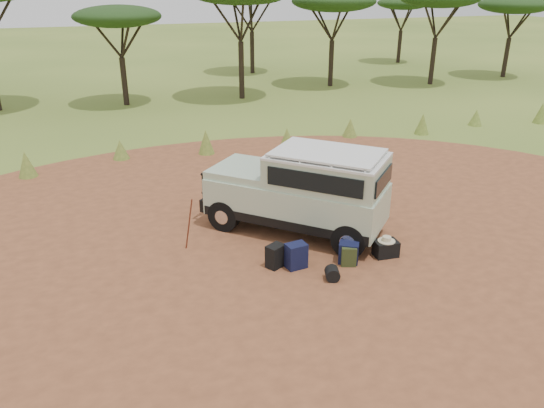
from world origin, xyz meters
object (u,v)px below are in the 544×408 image
object	(u,v)px
walking_staff	(189,224)
backpack_black	(275,256)
backpack_navy	(296,256)
safari_vehicle	(302,192)
hard_case	(386,249)
backpack_olive	(349,256)
duffel_navy	(349,253)

from	to	relation	value
walking_staff	backpack_black	xyz separation A→B (m)	(1.63, -1.41, -0.40)
walking_staff	backpack_navy	distance (m)	2.62
safari_vehicle	hard_case	distance (m)	2.46
safari_vehicle	backpack_navy	size ratio (longest dim) A/B	7.64
backpack_olive	hard_case	distance (m)	1.01
walking_staff	hard_case	size ratio (longest dim) A/B	2.54
safari_vehicle	backpack_olive	bearing A→B (deg)	-36.20
backpack_black	duffel_navy	bearing A→B (deg)	-41.55
walking_staff	backpack_olive	xyz separation A→B (m)	(3.19, -1.88, -0.44)
safari_vehicle	backpack_navy	distance (m)	2.02
backpack_olive	backpack_black	bearing A→B (deg)	-176.63
walking_staff	backpack_black	bearing A→B (deg)	-78.58
walking_staff	duffel_navy	distance (m)	3.72
duffel_navy	backpack_olive	bearing A→B (deg)	-85.90
backpack_navy	duffel_navy	xyz separation A→B (m)	(1.20, -0.18, -0.05)
backpack_olive	duffel_navy	bearing A→B (deg)	83.71
safari_vehicle	duffel_navy	xyz separation A→B (m)	(0.39, -1.86, -0.81)
walking_staff	backpack_black	size ratio (longest dim) A/B	2.56
backpack_black	hard_case	xyz separation A→B (m)	(2.57, -0.37, -0.08)
walking_staff	duffel_navy	world-z (taller)	walking_staff
backpack_olive	walking_staff	bearing A→B (deg)	169.69
duffel_navy	hard_case	size ratio (longest dim) A/B	0.91
walking_staff	backpack_olive	size ratio (longest dim) A/B	2.96
walking_staff	hard_case	distance (m)	4.59
backpack_black	backpack_olive	size ratio (longest dim) A/B	1.16
backpack_black	hard_case	distance (m)	2.60
backpack_olive	duffel_navy	world-z (taller)	duffel_navy
safari_vehicle	backpack_navy	world-z (taller)	safari_vehicle
walking_staff	duffel_navy	bearing A→B (deg)	-66.25
backpack_olive	duffel_navy	size ratio (longest dim) A/B	0.94
backpack_navy	duffel_navy	world-z (taller)	backpack_navy
safari_vehicle	hard_case	world-z (taller)	safari_vehicle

